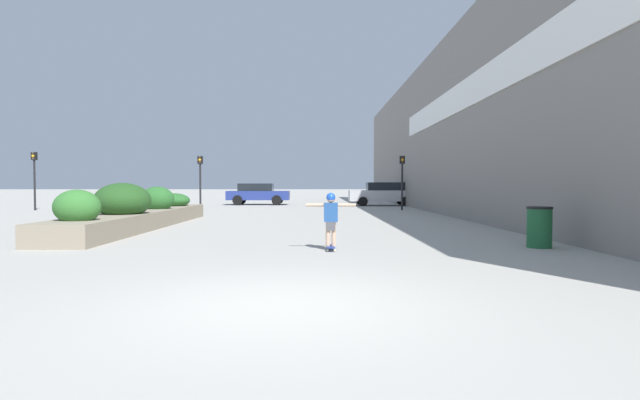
# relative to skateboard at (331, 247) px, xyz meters

# --- Properties ---
(ground_plane) EXTENTS (300.00, 300.00, 0.00)m
(ground_plane) POSITION_rel_skateboard_xyz_m (-0.78, -5.12, -0.07)
(ground_plane) COLOR #A3A099
(building_wall_right) EXTENTS (0.67, 49.02, 8.52)m
(building_wall_right) POSITION_rel_skateboard_xyz_m (6.12, 16.77, 4.20)
(building_wall_right) COLOR gray
(building_wall_right) RESTS_ON ground_plane
(planter_box) EXTENTS (1.70, 11.84, 1.52)m
(planter_box) POSITION_rel_skateboard_xyz_m (-6.33, 5.80, 0.47)
(planter_box) COLOR gray
(planter_box) RESTS_ON ground_plane
(skateboard) EXTENTS (0.21, 0.74, 0.09)m
(skateboard) POSITION_rel_skateboard_xyz_m (0.00, 0.00, 0.00)
(skateboard) COLOR navy
(skateboard) RESTS_ON ground_plane
(skateboarder) EXTENTS (1.12, 0.20, 1.20)m
(skateboarder) POSITION_rel_skateboard_xyz_m (0.00, 0.00, 0.75)
(skateboarder) COLOR tan
(skateboarder) RESTS_ON skateboard
(trash_bin) EXTENTS (0.58, 0.58, 0.96)m
(trash_bin) POSITION_rel_skateboard_xyz_m (4.89, 0.41, 0.41)
(trash_bin) COLOR #1E5B33
(trash_bin) RESTS_ON ground_plane
(car_leftmost) EXTENTS (4.48, 2.00, 1.55)m
(car_leftmost) POSITION_rel_skateboard_xyz_m (-4.53, 25.19, 0.76)
(car_leftmost) COLOR navy
(car_leftmost) RESTS_ON ground_plane
(car_center_left) EXTENTS (4.70, 1.99, 1.62)m
(car_center_left) POSITION_rel_skateboard_xyz_m (4.43, 23.76, 0.78)
(car_center_left) COLOR #BCBCC1
(car_center_left) RESTS_ON ground_plane
(traffic_light_left) EXTENTS (0.28, 0.30, 3.11)m
(traffic_light_left) POSITION_rel_skateboard_xyz_m (-6.96, 17.57, 2.08)
(traffic_light_left) COLOR black
(traffic_light_left) RESTS_ON ground_plane
(traffic_light_right) EXTENTS (0.28, 0.30, 3.11)m
(traffic_light_right) POSITION_rel_skateboard_xyz_m (4.63, 17.32, 2.08)
(traffic_light_right) COLOR black
(traffic_light_right) RESTS_ON ground_plane
(traffic_light_far_left) EXTENTS (0.28, 0.30, 3.32)m
(traffic_light_far_left) POSITION_rel_skateboard_xyz_m (-16.37, 17.43, 2.21)
(traffic_light_far_left) COLOR black
(traffic_light_far_left) RESTS_ON ground_plane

